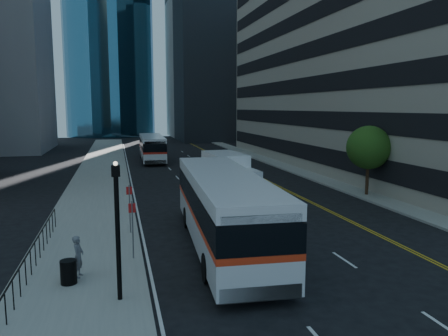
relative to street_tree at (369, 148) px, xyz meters
name	(u,v)px	position (x,y,z in m)	size (l,w,h in m)	color
ground	(297,235)	(-9.00, -8.00, -3.64)	(160.00, 160.00, 0.00)	black
sidewalk_west	(102,172)	(-19.50, 17.00, -3.57)	(5.00, 90.00, 0.15)	gray
sidewalk_east	(282,166)	(0.00, 17.00, -3.57)	(2.00, 90.00, 0.15)	gray
parking_garage	(425,54)	(16.00, 15.00, 8.86)	(30.00, 50.00, 25.00)	#9E9384
street_tree	(369,148)	(0.00, 0.00, 0.00)	(3.20, 3.20, 5.10)	#332114
lamp_post	(118,225)	(-18.00, -14.00, -0.92)	(0.28, 0.28, 4.56)	black
bus_front	(223,207)	(-13.18, -8.99, -1.72)	(3.77, 13.77, 3.51)	white
bus_rear	(152,147)	(-13.75, 25.76, -1.96)	(2.83, 12.02, 3.09)	silver
box_truck	(229,175)	(-10.19, 1.54, -1.93)	(2.80, 6.93, 3.25)	white
trash_can	(69,272)	(-19.81, -12.20, -3.05)	(0.59, 0.59, 0.88)	black
pedestrian	(78,256)	(-19.50, -11.60, -2.69)	(0.59, 0.38, 1.60)	#5C5D64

